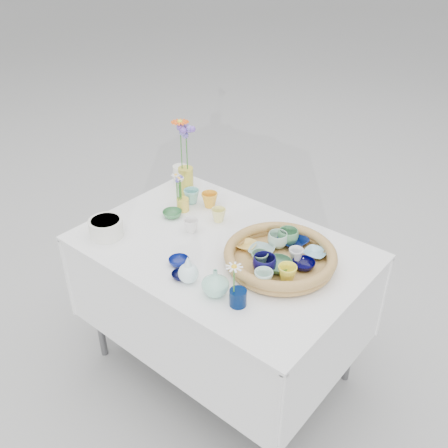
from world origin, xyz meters
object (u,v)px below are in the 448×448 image
Objects in this scene: wicker_tray at (280,257)px; tall_vase_yellow at (186,181)px; display_table at (222,365)px; bud_vase_seafoam at (215,282)px.

wicker_tray is 0.77m from tall_vase_yellow.
display_table is 0.85m from wicker_tray.
wicker_tray is 3.25× the size of tall_vase_yellow.
tall_vase_yellow reaches higher than bud_vase_seafoam.
tall_vase_yellow is (-0.65, 0.53, 0.02)m from bud_vase_seafoam.
tall_vase_yellow reaches higher than wicker_tray.
tall_vase_yellow is at bearing 163.99° from wicker_tray.
display_table is 2.66× the size of wicker_tray.
wicker_tray is at bearing 74.66° from bud_vase_seafoam.
bud_vase_seafoam is 0.77× the size of tall_vase_yellow.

